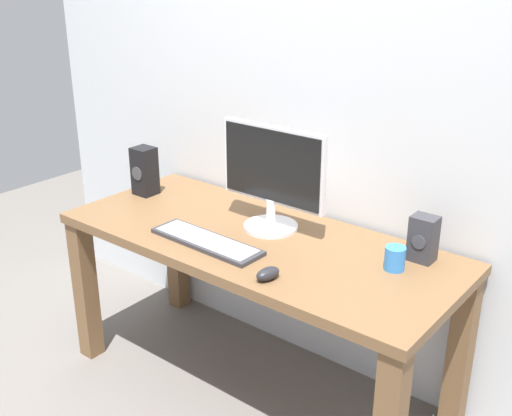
{
  "coord_description": "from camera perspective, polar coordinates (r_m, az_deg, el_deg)",
  "views": [
    {
      "loc": [
        1.38,
        -1.73,
        1.71
      ],
      "look_at": [
        -0.0,
        0.0,
        0.82
      ],
      "focal_mm": 44.2,
      "sensor_mm": 36.0,
      "label": 1
    }
  ],
  "objects": [
    {
      "name": "coffee_mug",
      "position": [
        2.23,
        12.45,
        -4.46
      ],
      "size": [
        0.07,
        0.07,
        0.08
      ],
      "primitive_type": "cylinder",
      "color": "#337FD8",
      "rests_on": "desk"
    },
    {
      "name": "speaker_right",
      "position": [
        2.3,
        14.89,
        -2.69
      ],
      "size": [
        0.09,
        0.08,
        0.17
      ],
      "color": "#333338",
      "rests_on": "desk"
    },
    {
      "name": "desk",
      "position": [
        2.49,
        0.03,
        -5.12
      ],
      "size": [
        1.59,
        0.67,
        0.7
      ],
      "color": "brown",
      "rests_on": "ground_plane"
    },
    {
      "name": "wall_back",
      "position": [
        2.53,
        5.58,
        17.01
      ],
      "size": [
        3.17,
        0.04,
        3.0
      ],
      "primitive_type": "cube",
      "color": "silver",
      "rests_on": "ground_plane"
    },
    {
      "name": "mouse",
      "position": [
        2.12,
        1.08,
        -5.97
      ],
      "size": [
        0.07,
        0.1,
        0.04
      ],
      "primitive_type": "ellipsoid",
      "rotation": [
        0.0,
        0.0,
        -0.18
      ],
      "color": "#232328",
      "rests_on": "desk"
    },
    {
      "name": "keyboard_primary",
      "position": [
        2.38,
        -4.51,
        -3.02
      ],
      "size": [
        0.48,
        0.15,
        0.02
      ],
      "color": "#333338",
      "rests_on": "desk"
    },
    {
      "name": "speaker_left",
      "position": [
        2.88,
        -10.05,
        3.32
      ],
      "size": [
        0.1,
        0.09,
        0.22
      ],
      "color": "black",
      "rests_on": "desk"
    },
    {
      "name": "monitor",
      "position": [
        2.43,
        1.5,
        2.95
      ],
      "size": [
        0.47,
        0.22,
        0.42
      ],
      "color": "silver",
      "rests_on": "desk"
    },
    {
      "name": "ground_plane",
      "position": [
        2.8,
        0.03,
        -15.79
      ],
      "size": [
        6.0,
        6.0,
        0.0
      ],
      "primitive_type": "plane",
      "color": "slate"
    }
  ]
}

